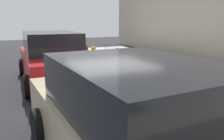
# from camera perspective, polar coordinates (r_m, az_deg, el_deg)

# --- Properties ---
(ground_plane) EXTENTS (40.00, 40.00, 0.00)m
(ground_plane) POSITION_cam_1_polar(r_m,az_deg,el_deg) (7.55, -0.06, -3.79)
(ground_plane) COLOR black
(sidewalk_curb) EXTENTS (18.00, 5.00, 0.14)m
(sidewalk_curb) POSITION_cam_1_polar(r_m,az_deg,el_deg) (8.85, 14.78, -1.35)
(sidewalk_curb) COLOR #ADA89E
(sidewalk_curb) RESTS_ON ground_plane
(suitcase_maroon_0) EXTENTS (0.44, 0.19, 0.77)m
(suitcase_maroon_0) POSITION_cam_1_polar(r_m,az_deg,el_deg) (5.03, 23.01, -7.07)
(suitcase_maroon_0) COLOR maroon
(suitcase_maroon_0) RESTS_ON sidewalk_curb
(suitcase_olive_1) EXTENTS (0.39, 0.25, 0.95)m
(suitcase_olive_1) POSITION_cam_1_polar(r_m,az_deg,el_deg) (5.39, 19.49, -5.99)
(suitcase_olive_1) COLOR #59601E
(suitcase_olive_1) RESTS_ON sidewalk_curb
(suitcase_navy_2) EXTENTS (0.39, 0.24, 0.80)m
(suitcase_navy_2) POSITION_cam_1_polar(r_m,az_deg,el_deg) (5.64, 15.16, -5.39)
(suitcase_navy_2) COLOR navy
(suitcase_navy_2) RESTS_ON sidewalk_curb
(suitcase_red_3) EXTENTS (0.50, 0.26, 0.98)m
(suitcase_red_3) POSITION_cam_1_polar(r_m,az_deg,el_deg) (6.02, 12.26, -3.36)
(suitcase_red_3) COLOR red
(suitcase_red_3) RESTS_ON sidewalk_curb
(suitcase_teal_4) EXTENTS (0.50, 0.24, 1.05)m
(suitcase_teal_4) POSITION_cam_1_polar(r_m,az_deg,el_deg) (6.46, 9.11, -1.87)
(suitcase_teal_4) COLOR #0F606B
(suitcase_teal_4) RESTS_ON sidewalk_curb
(suitcase_silver_5) EXTENTS (0.36, 0.21, 0.58)m
(suitcase_silver_5) POSITION_cam_1_polar(r_m,az_deg,el_deg) (6.94, 7.26, -1.89)
(suitcase_silver_5) COLOR #9EA0A8
(suitcase_silver_5) RESTS_ON sidewalk_curb
(suitcase_black_6) EXTENTS (0.43, 0.25, 0.89)m
(suitcase_black_6) POSITION_cam_1_polar(r_m,az_deg,el_deg) (7.33, 5.42, -0.72)
(suitcase_black_6) COLOR black
(suitcase_black_6) RESTS_ON sidewalk_curb
(suitcase_maroon_7) EXTENTS (0.43, 0.25, 0.72)m
(suitcase_maroon_7) POSITION_cam_1_polar(r_m,az_deg,el_deg) (7.76, 3.67, 0.22)
(suitcase_maroon_7) COLOR maroon
(suitcase_maroon_7) RESTS_ON sidewalk_curb
(suitcase_olive_8) EXTENTS (0.49, 0.24, 0.97)m
(suitcase_olive_8) POSITION_cam_1_polar(r_m,az_deg,el_deg) (8.22, 1.70, 0.81)
(suitcase_olive_8) COLOR #59601E
(suitcase_olive_8) RESTS_ON sidewalk_curb
(suitcase_navy_9) EXTENTS (0.50, 0.26, 0.80)m
(suitcase_navy_9) POSITION_cam_1_polar(r_m,az_deg,el_deg) (8.70, -0.43, 1.03)
(suitcase_navy_9) COLOR navy
(suitcase_navy_9) RESTS_ON sidewalk_curb
(suitcase_red_10) EXTENTS (0.44, 0.26, 1.00)m
(suitcase_red_10) POSITION_cam_1_polar(r_m,az_deg,el_deg) (9.21, -1.22, 2.46)
(suitcase_red_10) COLOR red
(suitcase_red_10) RESTS_ON sidewalk_curb
(suitcase_teal_11) EXTENTS (0.36, 0.22, 0.56)m
(suitcase_teal_11) POSITION_cam_1_polar(r_m,az_deg,el_deg) (9.65, -2.54, 2.11)
(suitcase_teal_11) COLOR #0F606B
(suitcase_teal_11) RESTS_ON sidewalk_curb
(fire_hydrant) EXTENTS (0.39, 0.21, 0.80)m
(fire_hydrant) POSITION_cam_1_polar(r_m,az_deg,el_deg) (10.35, -4.48, 3.68)
(fire_hydrant) COLOR #D89E0C
(fire_hydrant) RESTS_ON sidewalk_curb
(bollard_post) EXTENTS (0.12, 0.12, 0.80)m
(bollard_post) POSITION_cam_1_polar(r_m,az_deg,el_deg) (10.73, -6.11, 3.87)
(bollard_post) COLOR brown
(bollard_post) RESTS_ON sidewalk_curb
(parked_car_beige_0) EXTENTS (4.71, 2.29, 1.59)m
(parked_car_beige_0) POSITION_cam_1_polar(r_m,az_deg,el_deg) (3.09, 5.94, -13.28)
(parked_car_beige_0) COLOR tan
(parked_car_beige_0) RESTS_ON ground_plane
(parked_car_red_1) EXTENTS (4.72, 2.11, 1.68)m
(parked_car_red_1) POSITION_cam_1_polar(r_m,az_deg,el_deg) (8.09, -14.38, 2.58)
(parked_car_red_1) COLOR #AD1619
(parked_car_red_1) RESTS_ON ground_plane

